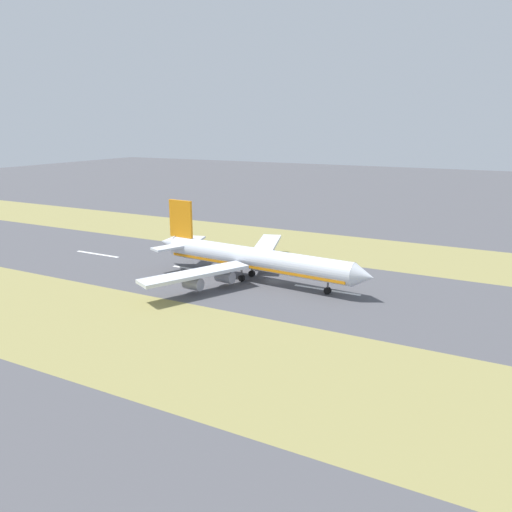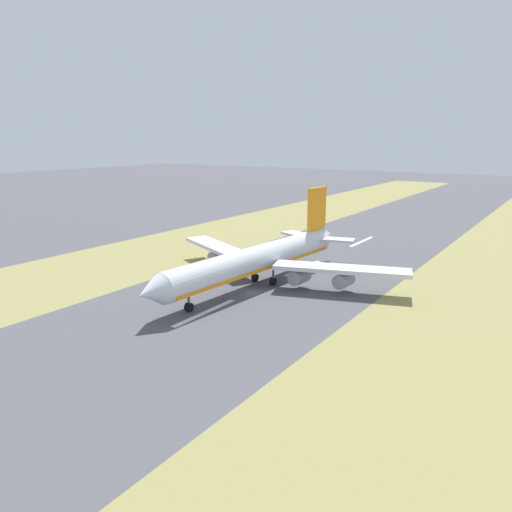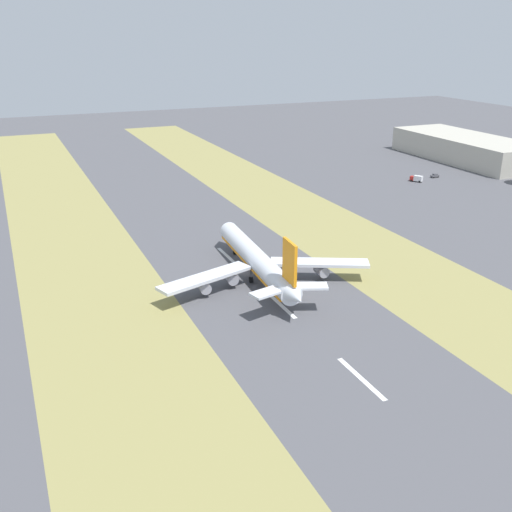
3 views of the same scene
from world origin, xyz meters
TOP-DOWN VIEW (x-y plane):
  - ground_plane at (0.00, 0.00)m, footprint 800.00×800.00m
  - grass_median_west at (-45.00, 0.00)m, footprint 40.00×600.00m
  - grass_median_east at (45.00, 0.00)m, footprint 40.00×600.00m
  - centreline_dash_near at (0.00, -64.65)m, footprint 1.20×18.00m
  - centreline_dash_mid at (0.00, -24.65)m, footprint 1.20×18.00m
  - centreline_dash_far at (0.00, 15.35)m, footprint 1.20×18.00m
  - airplane_main_jet at (1.26, -6.55)m, footprint 63.97×67.22m

SIDE VIEW (x-z plane):
  - ground_plane at x=0.00m, z-range 0.00..0.00m
  - grass_median_west at x=-45.00m, z-range 0.00..0.01m
  - grass_median_east at x=45.00m, z-range 0.00..0.01m
  - centreline_dash_near at x=0.00m, z-range 0.00..0.01m
  - centreline_dash_mid at x=0.00m, z-range 0.00..0.01m
  - centreline_dash_far at x=0.00m, z-range 0.00..0.01m
  - airplane_main_jet at x=1.26m, z-range -4.08..16.12m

